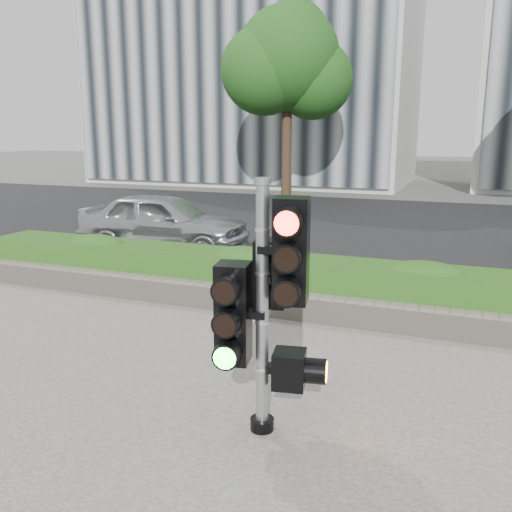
{
  "coord_description": "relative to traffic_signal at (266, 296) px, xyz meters",
  "views": [
    {
      "loc": [
        1.98,
        -5.04,
        2.56
      ],
      "look_at": [
        -0.25,
        0.6,
        1.18
      ],
      "focal_mm": 38.0,
      "sensor_mm": 36.0,
      "label": 1
    }
  ],
  "objects": [
    {
      "name": "building_left",
      "position": [
        -9.48,
        24.0,
        6.26
      ],
      "size": [
        16.0,
        9.0,
        15.0
      ],
      "primitive_type": "cube",
      "color": "#B7B7B2",
      "rests_on": "ground"
    },
    {
      "name": "stone_wall",
      "position": [
        -0.48,
        2.9,
        -1.04
      ],
      "size": [
        12.0,
        0.32,
        0.34
      ],
      "primitive_type": "cube",
      "color": "gray",
      "rests_on": "sidewalk"
    },
    {
      "name": "traffic_signal",
      "position": [
        0.0,
        0.0,
        0.0
      ],
      "size": [
        0.79,
        0.63,
        2.19
      ],
      "rotation": [
        0.0,
        0.0,
        0.18
      ],
      "color": "black",
      "rests_on": "sidewalk"
    },
    {
      "name": "tree_left",
      "position": [
        -5.0,
        15.55,
        3.8
      ],
      "size": [
        4.61,
        4.03,
        7.34
      ],
      "color": "black",
      "rests_on": "ground"
    },
    {
      "name": "road",
      "position": [
        -0.48,
        11.0,
        -1.23
      ],
      "size": [
        60.0,
        13.0,
        0.02
      ],
      "primitive_type": "cube",
      "color": "black",
      "rests_on": "ground"
    },
    {
      "name": "curb",
      "position": [
        -0.48,
        4.15,
        -1.18
      ],
      "size": [
        60.0,
        0.25,
        0.12
      ],
      "primitive_type": "cube",
      "color": "gray",
      "rests_on": "ground"
    },
    {
      "name": "car_silver",
      "position": [
        -4.71,
        6.17,
        -0.58
      ],
      "size": [
        3.87,
        1.81,
        1.28
      ],
      "primitive_type": "imported",
      "rotation": [
        0.0,
        0.0,
        1.65
      ],
      "color": "#A9ABB0",
      "rests_on": "road"
    },
    {
      "name": "ground",
      "position": [
        -0.48,
        1.0,
        -1.24
      ],
      "size": [
        120.0,
        120.0,
        0.0
      ],
      "primitive_type": "plane",
      "color": "#51514C",
      "rests_on": "ground"
    },
    {
      "name": "hedge",
      "position": [
        -0.48,
        3.55,
        -0.87
      ],
      "size": [
        12.0,
        1.0,
        0.68
      ],
      "primitive_type": "cube",
      "color": "#46882A",
      "rests_on": "sidewalk"
    }
  ]
}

